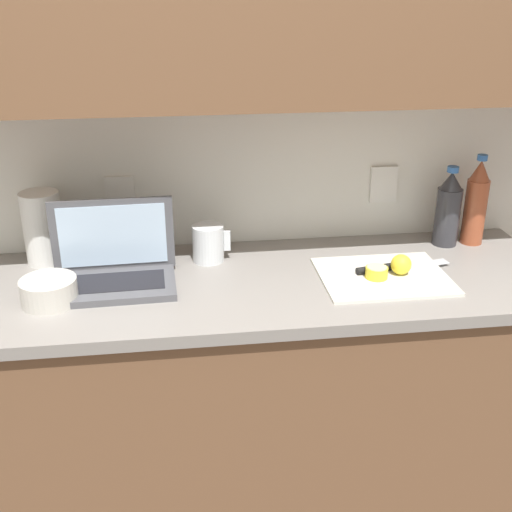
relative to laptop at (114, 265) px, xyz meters
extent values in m
cube|color=white|center=(0.22, 0.29, 0.31)|extent=(5.20, 0.06, 2.60)
cube|color=white|center=(0.01, 0.26, 0.12)|extent=(0.09, 0.01, 0.12)
cube|color=white|center=(0.87, 0.26, 0.12)|extent=(0.09, 0.01, 0.12)
cube|color=brown|center=(0.22, -0.03, -0.54)|extent=(2.10, 0.56, 0.90)
cube|color=gray|center=(0.22, -0.03, -0.07)|extent=(2.17, 0.59, 0.03)
cube|color=#515156|center=(0.00, -0.04, -0.05)|extent=(0.34, 0.23, 0.02)
cube|color=black|center=(0.00, -0.04, -0.04)|extent=(0.28, 0.13, 0.00)
cube|color=#515156|center=(0.00, 0.06, 0.07)|extent=(0.35, 0.02, 0.22)
cube|color=silver|center=(0.00, 0.06, 0.07)|extent=(0.30, 0.01, 0.18)
cube|color=silver|center=(0.77, -0.07, -0.05)|extent=(0.37, 0.30, 0.01)
cube|color=silver|center=(0.90, -0.02, -0.05)|extent=(0.20, 0.07, 0.00)
cylinder|color=black|center=(0.75, -0.05, -0.04)|extent=(0.11, 0.04, 0.02)
cylinder|color=yellow|center=(0.75, -0.09, -0.03)|extent=(0.06, 0.06, 0.03)
cylinder|color=#F4EAA3|center=(0.75, -0.09, -0.01)|extent=(0.06, 0.06, 0.00)
sphere|color=yellow|center=(0.82, -0.07, -0.02)|extent=(0.06, 0.06, 0.06)
cylinder|color=#333338|center=(1.05, 0.15, 0.04)|extent=(0.08, 0.08, 0.19)
cone|color=#333338|center=(1.05, 0.15, 0.16)|extent=(0.07, 0.07, 0.06)
cylinder|color=#3366B2|center=(1.05, 0.15, 0.20)|extent=(0.04, 0.04, 0.02)
cylinder|color=#A34C2D|center=(1.14, 0.15, 0.05)|extent=(0.07, 0.07, 0.21)
cone|color=#A34C2D|center=(1.14, 0.15, 0.19)|extent=(0.06, 0.06, 0.06)
cylinder|color=#3366B2|center=(1.14, 0.15, 0.23)|extent=(0.03, 0.03, 0.02)
cylinder|color=silver|center=(0.28, 0.12, 0.00)|extent=(0.10, 0.10, 0.11)
cube|color=silver|center=(0.33, 0.12, 0.01)|extent=(0.02, 0.01, 0.06)
cylinder|color=beige|center=(-0.17, -0.11, -0.02)|extent=(0.15, 0.15, 0.07)
cylinder|color=white|center=(-0.22, 0.18, 0.06)|extent=(0.12, 0.12, 0.22)
camera|label=1|loc=(0.18, -1.70, 0.75)|focal=45.00mm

